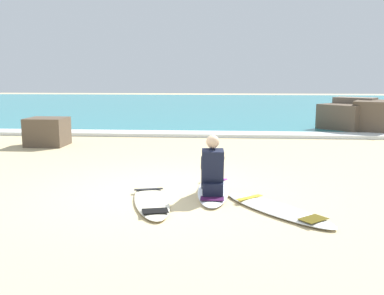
{
  "coord_description": "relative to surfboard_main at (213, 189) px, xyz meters",
  "views": [
    {
      "loc": [
        1.08,
        -6.95,
        1.95
      ],
      "look_at": [
        0.46,
        1.3,
        0.55
      ],
      "focal_mm": 40.05,
      "sensor_mm": 36.0,
      "label": 1
    }
  ],
  "objects": [
    {
      "name": "surfer_seated",
      "position": [
        -0.01,
        -0.34,
        0.4
      ],
      "size": [
        0.4,
        0.72,
        0.95
      ],
      "color": "black",
      "rests_on": "surfboard_main"
    },
    {
      "name": "breaking_foam",
      "position": [
        -0.91,
        6.78,
        0.02
      ],
      "size": [
        80.0,
        0.9,
        0.11
      ],
      "primitive_type": "cube",
      "color": "white",
      "rests_on": "ground"
    },
    {
      "name": "shoreline_rock",
      "position": [
        -4.77,
        4.48,
        0.35
      ],
      "size": [
        1.05,
        0.92,
        0.78
      ],
      "primitive_type": "cube",
      "rotation": [
        0.0,
        0.0,
        3.13
      ],
      "color": "brown",
      "rests_on": "ground"
    },
    {
      "name": "ground_plane",
      "position": [
        -0.91,
        -0.1,
        -0.04
      ],
      "size": [
        80.0,
        80.0,
        0.0
      ],
      "primitive_type": "plane",
      "color": "#CCB584"
    },
    {
      "name": "rock_outcrop_distant",
      "position": [
        5.28,
        8.26,
        0.47
      ],
      "size": [
        4.25,
        2.57,
        1.17
      ],
      "color": "#756656",
      "rests_on": "ground"
    },
    {
      "name": "surfboard_spare_far",
      "position": [
        0.94,
        -1.01,
        0.0
      ],
      "size": [
        1.71,
        1.91,
        0.08
      ],
      "color": "white",
      "rests_on": "ground"
    },
    {
      "name": "sea",
      "position": [
        -0.91,
        20.48,
        0.01
      ],
      "size": [
        80.0,
        28.0,
        0.1
      ],
      "primitive_type": "cube",
      "color": "teal",
      "rests_on": "ground"
    },
    {
      "name": "surfboard_main",
      "position": [
        0.0,
        0.0,
        0.0
      ],
      "size": [
        0.53,
        2.09,
        0.08
      ],
      "color": "silver",
      "rests_on": "ground"
    },
    {
      "name": "surfboard_spare_near",
      "position": [
        -0.94,
        -0.73,
        0.0
      ],
      "size": [
        0.99,
        2.02,
        0.08
      ],
      "color": "#EFE5C6",
      "rests_on": "ground"
    }
  ]
}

